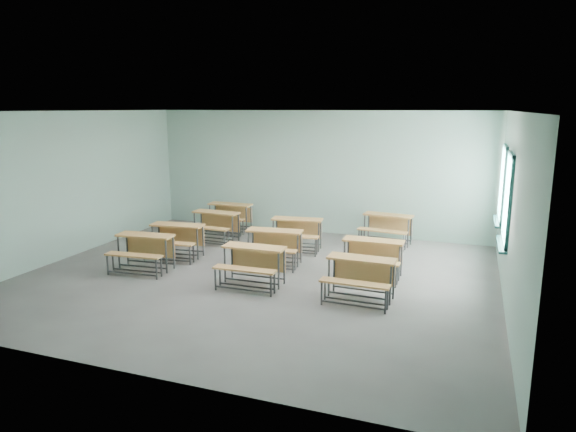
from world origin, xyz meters
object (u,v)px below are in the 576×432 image
Objects in this scene: desk_unit_r1c2 at (372,253)px; desk_unit_r3c2 at (387,225)px; desk_unit_r0c2 at (360,273)px; desk_unit_r1c0 at (176,236)px; desk_unit_r0c1 at (252,260)px; desk_unit_r2c0 at (214,222)px; desk_unit_r1c1 at (273,242)px; desk_unit_r2c1 at (296,229)px; desk_unit_r3c0 at (229,213)px; desk_unit_r0c0 at (143,247)px.

desk_unit_r1c2 is 2.56m from desk_unit_r3c2.
desk_unit_r0c2 is 0.96× the size of desk_unit_r1c0.
desk_unit_r3c2 is at bearing 62.51° from desk_unit_r0c1.
desk_unit_r2c0 is (-4.20, 1.43, 0.00)m from desk_unit_r1c2.
desk_unit_r3c2 is (-0.13, 2.55, 0.00)m from desk_unit_r1c2.
desk_unit_r0c2 is 0.96× the size of desk_unit_r1c1.
desk_unit_r2c1 is at bearing 146.37° from desk_unit_r1c2.
desk_unit_r0c1 is 0.98× the size of desk_unit_r2c0.
desk_unit_r2c0 is 2.17m from desk_unit_r2c1.
desk_unit_r1c1 is at bearing -122.00° from desk_unit_r3c2.
desk_unit_r1c1 is 2.12m from desk_unit_r1c2.
desk_unit_r1c1 is at bearing -47.59° from desk_unit_r3c0.
desk_unit_r3c0 is (-0.15, 1.11, 0.00)m from desk_unit_r2c0.
desk_unit_r0c0 is 3.69m from desk_unit_r3c0.
desk_unit_r0c1 is at bearing -90.96° from desk_unit_r1c1.
desk_unit_r0c0 and desk_unit_r0c2 have the same top height.
desk_unit_r0c0 and desk_unit_r1c0 have the same top height.
desk_unit_r0c0 is at bearing 176.99° from desk_unit_r0c1.
desk_unit_r0c2 and desk_unit_r2c0 have the same top height.
desk_unit_r3c0 is (-4.39, 3.83, 0.00)m from desk_unit_r0c2.
desk_unit_r1c1 and desk_unit_r2c0 have the same top height.
desk_unit_r2c1 is (-2.07, 2.65, 0.00)m from desk_unit_r0c2.
desk_unit_r1c1 is (2.34, 1.27, 0.00)m from desk_unit_r0c0.
desk_unit_r0c1 is 1.35m from desk_unit_r1c1.
desk_unit_r2c1 and desk_unit_r3c0 have the same top height.
desk_unit_r0c1 is 0.96× the size of desk_unit_r1c1.
desk_unit_r1c1 is 3.30m from desk_unit_r3c0.
desk_unit_r1c2 is at bearing -30.57° from desk_unit_r3c0.
desk_unit_r0c2 and desk_unit_r1c1 have the same top height.
desk_unit_r1c1 is at bearing 177.13° from desk_unit_r1c2.
desk_unit_r0c0 is 1.04m from desk_unit_r1c0.
desk_unit_r3c0 is at bearing -172.62° from desk_unit_r3c2.
desk_unit_r3c0 is (-2.32, 1.17, 0.00)m from desk_unit_r2c1.
desk_unit_r2c1 is at bearing 89.43° from desk_unit_r0c1.
desk_unit_r2c1 is 1.07× the size of desk_unit_r3c0.
desk_unit_r0c0 and desk_unit_r2c1 have the same top height.
desk_unit_r0c0 is 1.05× the size of desk_unit_r3c0.
desk_unit_r1c2 is at bearing -40.41° from desk_unit_r2c1.
desk_unit_r1c0 is 1.55m from desk_unit_r2c0.
desk_unit_r0c1 is at bearing -148.22° from desk_unit_r1c2.
desk_unit_r1c0 is (0.11, 1.04, 0.00)m from desk_unit_r0c0.
desk_unit_r1c1 is (-2.15, 1.41, 0.00)m from desk_unit_r0c2.
desk_unit_r3c2 is at bearing -0.07° from desk_unit_r3c0.
desk_unit_r1c1 is at bearing -29.59° from desk_unit_r2c0.
desk_unit_r1c0 is 2.24m from desk_unit_r1c1.
desk_unit_r0c0 is at bearing -157.17° from desk_unit_r1c1.
desk_unit_r3c2 is (1.87, 3.79, 0.00)m from desk_unit_r0c1.
desk_unit_r2c1 is (-0.03, 2.59, 0.00)m from desk_unit_r0c1.
desk_unit_r0c0 is 2.45m from desk_unit_r0c1.
desk_unit_r0c1 is 2.04m from desk_unit_r0c2.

